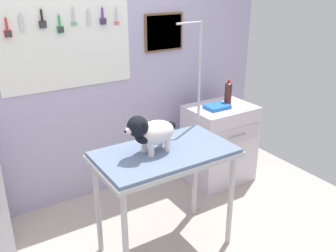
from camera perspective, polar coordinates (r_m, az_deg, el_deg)
The scene contains 7 objects.
rear_wall_panel at distance 3.61m, azimuth -12.04°, elevation 6.39°, with size 4.00×0.11×2.30m.
grooming_table at distance 2.83m, azimuth -0.47°, elevation -5.51°, with size 1.07×0.61×0.89m.
grooming_arm at distance 3.34m, azimuth 4.52°, elevation -0.45°, with size 0.30×0.11×1.78m.
dog at distance 2.69m, azimuth -2.75°, elevation -0.93°, with size 0.44×0.21×0.31m.
cabinet_right at distance 4.05m, azimuth 7.86°, elevation -2.69°, with size 0.68×0.54×0.85m.
soda_bottle at distance 3.94m, azimuth 9.26°, elevation 5.04°, with size 0.08×0.08×0.26m.
supply_tray at distance 3.83m, azimuth 7.58°, elevation 2.97°, with size 0.24×0.18×0.04m.
Camera 1 is at (-1.19, -1.99, 2.11)m, focal length 39.50 mm.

